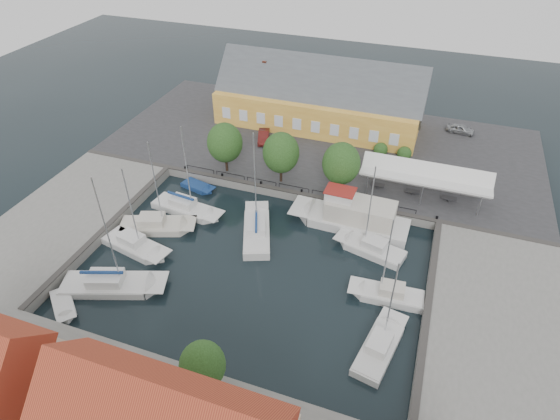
% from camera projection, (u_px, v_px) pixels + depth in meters
% --- Properties ---
extents(ground, '(140.00, 140.00, 0.00)m').
position_uv_depth(ground, '(260.00, 256.00, 46.44)').
color(ground, black).
rests_on(ground, ground).
extents(north_quay, '(56.00, 26.00, 1.00)m').
position_uv_depth(north_quay, '(322.00, 145.00, 63.43)').
color(north_quay, '#2D2D30').
rests_on(north_quay, ground).
extents(west_quay, '(12.00, 24.00, 1.00)m').
position_uv_depth(west_quay, '(64.00, 219.00, 50.48)').
color(west_quay, slate).
rests_on(west_quay, ground).
extents(east_quay, '(12.00, 24.00, 1.00)m').
position_uv_depth(east_quay, '(497.00, 328.00, 38.80)').
color(east_quay, slate).
rests_on(east_quay, ground).
extents(quay_edge_fittings, '(56.00, 24.72, 0.40)m').
position_uv_depth(quay_edge_fittings, '(276.00, 220.00, 49.37)').
color(quay_edge_fittings, '#383533').
rests_on(quay_edge_fittings, north_quay).
extents(warehouse, '(28.56, 14.00, 9.55)m').
position_uv_depth(warehouse, '(315.00, 99.00, 65.78)').
color(warehouse, gold).
rests_on(warehouse, north_quay).
extents(tent_canopy, '(14.00, 4.00, 2.83)m').
position_uv_depth(tent_canopy, '(426.00, 176.00, 51.40)').
color(tent_canopy, white).
rests_on(tent_canopy, north_quay).
extents(quay_trees, '(18.20, 4.20, 6.30)m').
position_uv_depth(quay_trees, '(281.00, 153.00, 53.05)').
color(quay_trees, black).
rests_on(quay_trees, north_quay).
extents(car_silver, '(3.90, 2.00, 1.27)m').
position_uv_depth(car_silver, '(461.00, 129.00, 64.65)').
color(car_silver, '#95989C').
rests_on(car_silver, north_quay).
extents(car_red, '(2.56, 4.26, 1.33)m').
position_uv_depth(car_red, '(264.00, 136.00, 62.86)').
color(car_red, '#531513').
rests_on(car_red, north_quay).
extents(center_sailboat, '(5.55, 8.97, 12.05)m').
position_uv_depth(center_sailboat, '(257.00, 232.00, 48.95)').
color(center_sailboat, silver).
rests_on(center_sailboat, ground).
extents(trawler, '(13.01, 4.13, 5.00)m').
position_uv_depth(trawler, '(354.00, 218.00, 49.73)').
color(trawler, silver).
rests_on(trawler, ground).
extents(east_boat_a, '(7.50, 4.06, 10.39)m').
position_uv_depth(east_boat_a, '(371.00, 249.00, 46.86)').
color(east_boat_a, silver).
rests_on(east_boat_a, ground).
extents(east_boat_b, '(6.88, 2.61, 9.45)m').
position_uv_depth(east_boat_b, '(388.00, 296.00, 41.93)').
color(east_boat_b, silver).
rests_on(east_boat_b, ground).
extents(east_boat_c, '(3.64, 7.60, 9.57)m').
position_uv_depth(east_boat_c, '(379.00, 348.00, 37.50)').
color(east_boat_c, silver).
rests_on(east_boat_c, ground).
extents(west_boat_a, '(8.73, 3.41, 11.30)m').
position_uv_depth(west_boat_a, '(186.00, 209.00, 52.18)').
color(west_boat_a, silver).
rests_on(west_boat_a, ground).
extents(west_boat_b, '(8.43, 5.25, 11.05)m').
position_uv_depth(west_boat_b, '(156.00, 227.00, 49.76)').
color(west_boat_b, beige).
rests_on(west_boat_b, ground).
extents(west_boat_c, '(7.91, 3.94, 10.43)m').
position_uv_depth(west_boat_c, '(135.00, 247.00, 47.20)').
color(west_boat_c, silver).
rests_on(west_boat_c, ground).
extents(west_boat_d, '(9.98, 5.86, 12.76)m').
position_uv_depth(west_boat_d, '(112.00, 286.00, 42.91)').
color(west_boat_d, silver).
rests_on(west_boat_d, ground).
extents(launch_sw, '(4.31, 4.02, 0.98)m').
position_uv_depth(launch_sw, '(64.00, 306.00, 41.18)').
color(launch_sw, silver).
rests_on(launch_sw, ground).
extents(launch_nw, '(4.50, 2.65, 0.88)m').
position_uv_depth(launch_nw, '(198.00, 188.00, 55.94)').
color(launch_nw, navy).
rests_on(launch_nw, ground).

